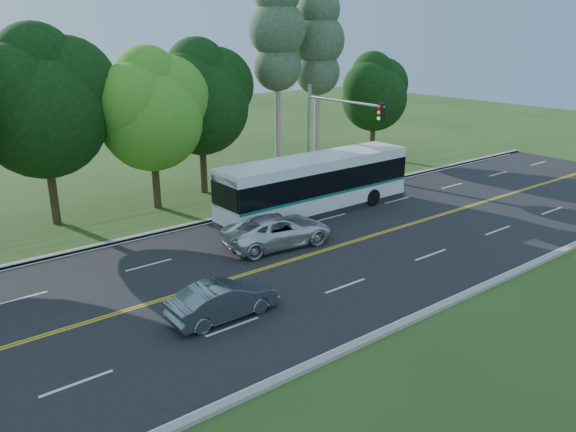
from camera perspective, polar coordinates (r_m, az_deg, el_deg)
ground at (r=26.15m, az=1.38°, el=-4.24°), size 120.00×120.00×0.00m
road at (r=26.15m, az=1.38°, el=-4.22°), size 60.00×14.00×0.02m
curb_north at (r=31.64m, az=-6.81°, el=-0.15°), size 60.00×0.30×0.15m
curb_south at (r=21.60m, az=13.61°, el=-9.71°), size 60.00×0.30×0.15m
grass_verge at (r=33.17m, az=-8.47°, el=0.61°), size 60.00×4.00×0.10m
lane_markings at (r=26.09m, az=1.22°, el=-4.24°), size 57.60×13.82×0.00m
tree_row at (r=32.61m, az=-19.90°, el=11.46°), size 44.70×9.10×13.84m
bougainvillea_hedge at (r=36.23m, az=2.07°, el=3.42°), size 9.50×2.25×1.50m
traffic_signal at (r=32.92m, az=4.32°, el=8.91°), size 0.42×6.10×7.00m
transit_bus at (r=32.22m, az=2.83°, el=3.17°), size 12.33×2.80×3.22m
sedan at (r=20.81m, az=-6.59°, el=-8.47°), size 4.14×1.45×1.36m
suv at (r=27.33m, az=-1.03°, el=-1.47°), size 5.69×3.11×1.51m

